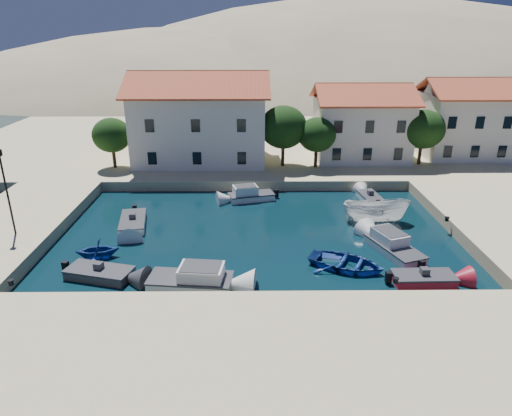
# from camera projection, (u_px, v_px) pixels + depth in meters

# --- Properties ---
(ground) EXTENTS (400.00, 400.00, 0.00)m
(ground) POSITION_uv_depth(u_px,v_px,m) (259.00, 306.00, 26.10)
(ground) COLOR black
(ground) RESTS_ON ground
(quay_south) EXTENTS (52.00, 12.00, 1.00)m
(quay_south) POSITION_uv_depth(u_px,v_px,m) (261.00, 372.00, 20.33)
(quay_south) COLOR #C6B887
(quay_south) RESTS_ON ground
(quay_west) EXTENTS (8.00, 20.00, 1.00)m
(quay_west) POSITION_uv_depth(u_px,v_px,m) (10.00, 229.00, 35.05)
(quay_west) COLOR #C6B887
(quay_west) RESTS_ON ground
(quay_north) EXTENTS (80.00, 36.00, 1.00)m
(quay_north) POSITION_uv_depth(u_px,v_px,m) (269.00, 144.00, 61.33)
(quay_north) COLOR #C6B887
(quay_north) RESTS_ON ground
(hills) EXTENTS (254.00, 176.00, 99.00)m
(hills) POSITION_uv_depth(u_px,v_px,m) (315.00, 154.00, 149.94)
(hills) COLOR gray
(hills) RESTS_ON ground
(building_left) EXTENTS (14.70, 9.45, 9.70)m
(building_left) POSITION_uv_depth(u_px,v_px,m) (200.00, 116.00, 49.96)
(building_left) COLOR silver
(building_left) RESTS_ON quay_north
(building_mid) EXTENTS (10.50, 8.40, 8.30)m
(building_mid) POSITION_uv_depth(u_px,v_px,m) (361.00, 121.00, 51.32)
(building_mid) COLOR silver
(building_mid) RESTS_ON quay_north
(building_right) EXTENTS (9.45, 8.40, 8.80)m
(building_right) POSITION_uv_depth(u_px,v_px,m) (464.00, 117.00, 52.27)
(building_right) COLOR silver
(building_right) RESTS_ON quay_north
(trees) EXTENTS (37.30, 5.30, 6.45)m
(trees) POSITION_uv_depth(u_px,v_px,m) (298.00, 131.00, 48.09)
(trees) COLOR #382314
(trees) RESTS_ON quay_north
(lamppost) EXTENTS (0.35, 0.25, 6.22)m
(lamppost) POSITION_uv_depth(u_px,v_px,m) (5.00, 184.00, 31.65)
(lamppost) COLOR black
(lamppost) RESTS_ON quay_west
(bollards) EXTENTS (29.36, 9.56, 0.30)m
(bollards) POSITION_uv_depth(u_px,v_px,m) (301.00, 257.00, 29.31)
(bollards) COLOR black
(bollards) RESTS_ON ground
(motorboat_grey_sw) EXTENTS (4.54, 2.88, 1.25)m
(motorboat_grey_sw) POSITION_uv_depth(u_px,v_px,m) (100.00, 273.00, 29.03)
(motorboat_grey_sw) COLOR #36373C
(motorboat_grey_sw) RESTS_ON ground
(cabin_cruiser_south) EXTENTS (5.34, 2.74, 1.60)m
(cabin_cruiser_south) POSITION_uv_depth(u_px,v_px,m) (190.00, 279.00, 27.97)
(cabin_cruiser_south) COLOR white
(cabin_cruiser_south) RESTS_ON ground
(rowboat_south) EXTENTS (6.04, 5.40, 1.03)m
(rowboat_south) POSITION_uv_depth(u_px,v_px,m) (346.00, 268.00, 30.30)
(rowboat_south) COLOR navy
(rowboat_south) RESTS_ON ground
(motorboat_red_se) EXTENTS (3.82, 1.76, 1.25)m
(motorboat_red_se) POSITION_uv_depth(u_px,v_px,m) (424.00, 279.00, 28.37)
(motorboat_red_se) COLOR maroon
(motorboat_red_se) RESTS_ON ground
(cabin_cruiser_east) EXTENTS (3.52, 5.26, 1.60)m
(cabin_cruiser_east) POSITION_uv_depth(u_px,v_px,m) (394.00, 247.00, 32.14)
(cabin_cruiser_east) COLOR white
(cabin_cruiser_east) RESTS_ON ground
(boat_east) EXTENTS (5.49, 2.38, 2.07)m
(boat_east) POSITION_uv_depth(u_px,v_px,m) (375.00, 221.00, 37.63)
(boat_east) COLOR white
(boat_east) RESTS_ON ground
(motorboat_white_ne) EXTENTS (1.99, 3.57, 1.25)m
(motorboat_white_ne) POSITION_uv_depth(u_px,v_px,m) (370.00, 198.00, 42.03)
(motorboat_white_ne) COLOR white
(motorboat_white_ne) RESTS_ON ground
(rowboat_west) EXTENTS (3.31, 3.00, 1.53)m
(rowboat_west) POSITION_uv_depth(u_px,v_px,m) (98.00, 257.00, 31.68)
(rowboat_west) COLOR navy
(rowboat_west) RESTS_ON ground
(motorboat_white_west) EXTENTS (2.68, 4.68, 1.25)m
(motorboat_white_west) POSITION_uv_depth(u_px,v_px,m) (133.00, 222.00, 36.75)
(motorboat_white_west) COLOR white
(motorboat_white_west) RESTS_ON ground
(cabin_cruiser_north) EXTENTS (4.45, 2.73, 1.60)m
(cabin_cruiser_north) POSITION_uv_depth(u_px,v_px,m) (251.00, 195.00, 42.26)
(cabin_cruiser_north) COLOR white
(cabin_cruiser_north) RESTS_ON ground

